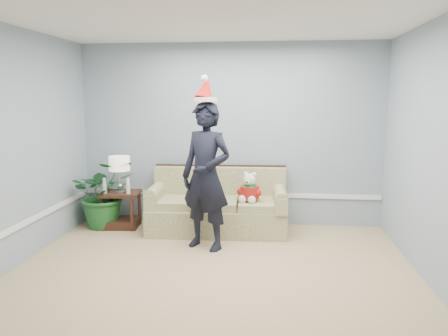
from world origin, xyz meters
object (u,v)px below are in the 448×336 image
Objects in this scene: sofa at (218,208)px; teddy_bear at (250,191)px; side_table at (121,213)px; man at (206,176)px; houseplant at (104,193)px; table_lamp at (119,165)px.

sofa reaches higher than teddy_bear.
side_table is 1.73m from man.
houseplant is at bearing 177.65° from sofa.
sofa is at bearing 1.91° from table_lamp.
man is (1.39, -0.75, 0.72)m from side_table.
man is (1.64, -0.75, 0.43)m from houseplant.
man reaches higher than table_lamp.
teddy_bear is (2.16, -0.16, 0.13)m from houseplant.
man is at bearing -27.07° from table_lamp.
man reaches higher than houseplant.
side_table is 0.59× the size of houseplant.
teddy_bear is at bearing -21.19° from sofa.
man is at bearing -116.97° from teddy_bear.
sofa is 1.55m from table_lamp.
man is (-0.05, -0.75, 0.61)m from sofa.
table_lamp is at bearing -11.05° from houseplant.
teddy_bear is (0.52, 0.59, -0.30)m from man.
teddy_bear is (1.90, -0.16, 0.42)m from side_table.
table_lamp is (-1.42, -0.05, 0.62)m from sofa.
sofa is 0.97m from man.
table_lamp is 0.52m from houseplant.
man reaches higher than teddy_bear.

